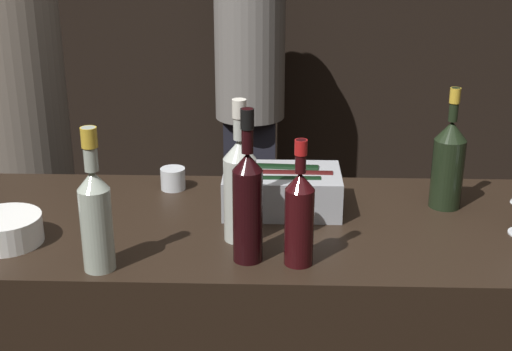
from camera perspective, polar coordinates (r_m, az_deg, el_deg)
ice_bin_with_bottles at (r=1.98m, az=1.89°, el=-0.97°), size 0.33×0.20×0.12m
bowl_white at (r=1.90m, az=-19.40°, el=-4.04°), size 0.18×0.18×0.07m
candle_votive at (r=2.15m, az=-6.66°, el=-0.24°), size 0.07×0.07×0.06m
red_wine_bottle_tall at (r=1.66m, az=3.49°, el=-3.14°), size 0.07×0.07×0.31m
white_wine_bottle at (r=1.77m, az=-1.30°, el=-0.76°), size 0.08×0.08×0.37m
rose_wine_bottle at (r=1.67m, az=-12.72°, el=-2.95°), size 0.07×0.07×0.35m
red_wine_bottle_black_foil at (r=1.67m, az=-0.67°, el=-2.07°), size 0.07×0.07×0.38m
champagne_bottle at (r=2.05m, az=15.14°, el=1.06°), size 0.09×0.09×0.34m
person_in_hoodie at (r=2.96m, az=-17.71°, el=3.16°), size 0.32×0.32×1.75m
person_blond_tee at (r=3.76m, az=-0.49°, el=7.24°), size 0.36×0.36×1.72m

